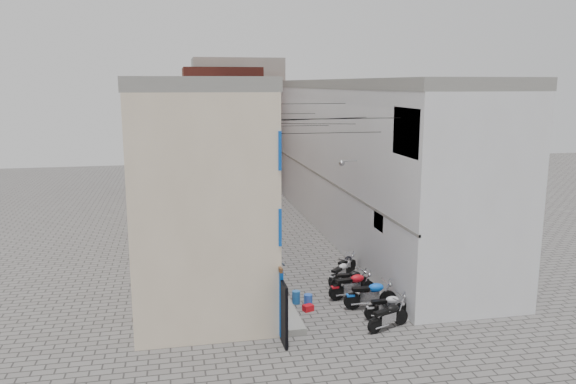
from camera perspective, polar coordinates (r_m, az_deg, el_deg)
ground at (r=20.92m, az=6.29°, el=-13.90°), size 90.00×90.00×0.00m
plinth at (r=32.45m, az=-4.27°, el=-4.52°), size 0.90×26.00×0.25m
building_left at (r=31.28m, az=-9.71°, el=2.95°), size 5.10×27.00×9.00m
building_right at (r=33.18m, az=7.80°, el=3.47°), size 5.94×26.00×9.00m
building_far_brick_left at (r=46.35m, az=-6.72°, el=6.22°), size 6.00×6.00×10.00m
building_far_brick_right at (r=49.09m, az=-1.05°, el=5.39°), size 5.00×6.00×8.00m
building_far_concrete at (r=52.47m, az=-5.12°, el=7.35°), size 8.00×5.00×11.00m
far_shopfront at (r=44.29m, az=-3.71°, el=1.10°), size 2.00×0.30×2.40m
overhead_wires at (r=26.41m, az=1.49°, el=7.38°), size 5.80×13.02×1.32m
motorcycle_a at (r=21.10m, az=10.16°, el=-12.18°), size 1.96×1.23×1.08m
motorcycle_b at (r=21.99m, az=10.05°, el=-11.23°), size 1.84×0.64×1.06m
motorcycle_c at (r=22.77m, az=8.37°, el=-10.13°), size 2.18×0.75×1.25m
motorcycle_d at (r=23.70m, az=6.55°, el=-9.27°), size 2.17×0.96×1.21m
motorcycle_e at (r=24.60m, az=6.36°, el=-8.73°), size 1.79×0.65×1.02m
motorcycle_f at (r=25.40m, az=5.37°, el=-8.06°), size 1.72×1.59×1.03m
motorcycle_g at (r=26.56m, az=5.92°, el=-7.26°), size 1.62×1.55×0.99m
person_a at (r=22.19m, az=-1.48°, el=-9.59°), size 0.49×0.61×1.47m
person_b at (r=24.54m, az=-1.09°, el=-7.15°), size 0.88×1.02×1.79m
water_jug_near at (r=22.75m, az=2.06°, el=-11.00°), size 0.35×0.35×0.54m
water_jug_far at (r=23.13m, az=0.83°, el=-10.63°), size 0.43×0.43×0.52m
red_crate at (r=22.48m, az=2.05°, el=-11.68°), size 0.46×0.40×0.24m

